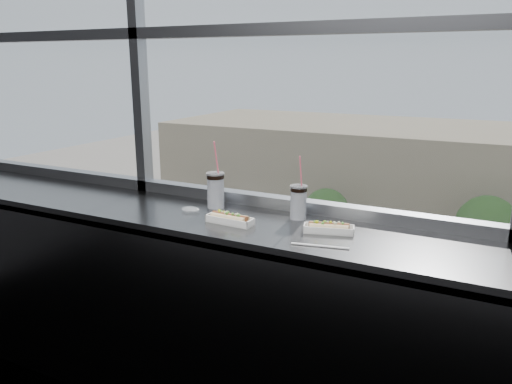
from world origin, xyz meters
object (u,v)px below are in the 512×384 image
at_px(car_far_a, 267,255).
at_px(pedestrian_b, 444,265).
at_px(soda_cup_left, 216,188).
at_px(tree_center, 487,226).
at_px(wrapper, 191,209).
at_px(tree_left, 326,212).
at_px(car_near_b, 269,331).
at_px(car_near_a, 164,305).
at_px(hotdog_tray_right, 329,228).
at_px(hotdog_tray_left, 230,219).
at_px(loose_straw, 320,246).
at_px(car_far_b, 509,300).
at_px(car_near_c, 447,375).
at_px(soda_cup_right, 298,200).

bearing_deg(car_far_a, pedestrian_b, -70.17).
bearing_deg(soda_cup_left, tree_center, 88.11).
distance_m(wrapper, tree_left, 30.87).
distance_m(car_near_b, car_near_a, 5.86).
bearing_deg(soda_cup_left, hotdog_tray_right, -9.94).
xyz_separation_m(pedestrian_b, tree_center, (2.03, 0.75, 2.56)).
bearing_deg(hotdog_tray_left, loose_straw, -8.66).
distance_m(car_far_b, tree_left, 12.05).
relative_size(wrapper, car_far_b, 0.01).
distance_m(soda_cup_left, car_near_c, 19.55).
bearing_deg(car_far_b, car_near_c, 169.09).
bearing_deg(wrapper, tree_center, 87.96).
xyz_separation_m(car_far_a, pedestrian_b, (10.04, 3.25, 0.02)).
relative_size(car_near_b, tree_center, 1.12).
bearing_deg(hotdog_tray_right, soda_cup_left, 154.30).
bearing_deg(loose_straw, tree_center, 78.15).
bearing_deg(hotdog_tray_right, tree_center, 73.71).
relative_size(loose_straw, car_near_b, 0.04).
bearing_deg(car_near_c, car_far_b, -16.92).
xyz_separation_m(soda_cup_left, car_far_a, (-11.14, 24.14, -11.06)).
bearing_deg(car_near_c, car_near_b, 87.69).
relative_size(soda_cup_left, pedestrian_b, 0.16).
relative_size(hotdog_tray_left, car_near_a, 0.04).
relative_size(wrapper, tree_center, 0.02).
xyz_separation_m(hotdog_tray_right, pedestrian_b, (-1.76, 27.51, -10.96)).
distance_m(car_far_b, car_near_a, 17.45).
distance_m(loose_straw, car_near_c, 19.75).
xyz_separation_m(car_near_c, car_far_b, (2.09, 8.00, 0.03)).
bearing_deg(tree_center, pedestrian_b, -159.75).
distance_m(car_near_c, car_near_b, 7.57).
height_order(car_near_a, tree_left, tree_left).
relative_size(soda_cup_right, car_far_a, 0.05).
height_order(hotdog_tray_right, car_near_c, hotdog_tray_right).
xyz_separation_m(soda_cup_right, car_near_a, (-13.55, 16.13, -11.18)).
bearing_deg(hotdog_tray_left, tree_center, 91.72).
height_order(loose_straw, wrapper, wrapper).
relative_size(car_near_c, car_near_a, 1.18).
relative_size(car_far_a, car_far_b, 0.94).
bearing_deg(car_near_a, car_near_c, -97.05).
height_order(hotdog_tray_right, car_near_b, hotdog_tray_right).
xyz_separation_m(car_near_c, tree_left, (-9.10, 12.00, 2.08)).
height_order(hotdog_tray_left, car_near_a, hotdog_tray_left).
xyz_separation_m(hotdog_tray_left, car_near_a, (-13.29, 16.35, -11.12)).
relative_size(car_near_b, car_near_a, 1.08).
distance_m(hotdog_tray_left, soda_cup_right, 0.35).
bearing_deg(car_far_b, wrapper, 177.81).
bearing_deg(tree_center, car_near_b, -124.20).
bearing_deg(car_near_b, pedestrian_b, -29.16).
height_order(pedestrian_b, tree_center, tree_center).
distance_m(car_near_c, tree_left, 15.20).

